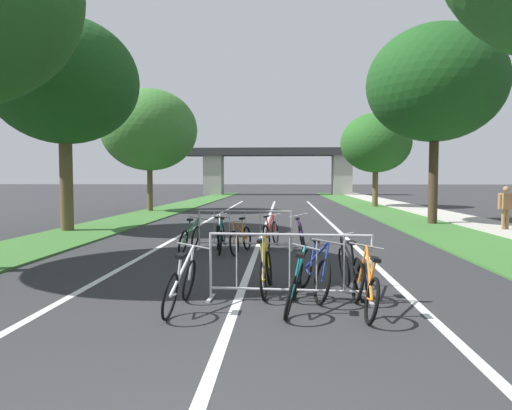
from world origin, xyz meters
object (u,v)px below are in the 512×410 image
crowd_barrier_nearest (290,268)px  pedestrian_waiting (506,204)px  tree_right_pine_far (435,84)px  bicycle_orange_10 (241,239)px  bicycle_green_9 (190,238)px  bicycle_white_3 (181,285)px  tree_left_pine_near (149,130)px  bicycle_orange_0 (365,288)px  bicycle_silver_7 (221,234)px  bicycle_yellow_5 (266,271)px  bicycle_purple_2 (301,234)px  tree_right_maple_mid (376,143)px  bicycle_black_8 (351,270)px  bicycle_teal_11 (220,238)px  bicycle_blue_4 (314,272)px  tree_left_oak_mid (64,82)px  bicycle_red_6 (271,234)px  crowd_barrier_second (245,230)px  bicycle_teal_1 (295,286)px

crowd_barrier_nearest → pedestrian_waiting: (7.81, 9.81, 0.46)m
tree_right_pine_far → bicycle_orange_10: bearing=-133.2°
bicycle_green_9 → bicycle_white_3: bearing=-74.1°
tree_left_pine_near → crowd_barrier_nearest: tree_left_pine_near is taller
bicycle_orange_0 → crowd_barrier_nearest: bearing=152.0°
bicycle_silver_7 → tree_left_pine_near: bearing=111.9°
bicycle_yellow_5 → bicycle_orange_0: bearing=-34.0°
tree_left_pine_near → bicycle_purple_2: (8.10, -13.29, -4.27)m
tree_right_maple_mid → bicycle_black_8: size_ratio=3.58×
bicycle_orange_10 → bicycle_teal_11: bicycle_teal_11 is taller
crowd_barrier_nearest → bicycle_yellow_5: crowd_barrier_nearest is taller
bicycle_orange_0 → bicycle_blue_4: bearing=125.3°
bicycle_orange_0 → bicycle_purple_2: 6.13m
bicycle_blue_4 → bicycle_black_8: bearing=-178.3°
crowd_barrier_nearest → bicycle_silver_7: bearing=108.1°
bicycle_silver_7 → bicycle_green_9: size_ratio=0.95×
tree_left_oak_mid → bicycle_silver_7: tree_left_oak_mid is taller
tree_left_oak_mid → bicycle_orange_0: bearing=-46.8°
bicycle_yellow_5 → bicycle_black_8: bicycle_black_8 is taller
tree_left_pine_near → bicycle_purple_2: size_ratio=4.24×
tree_right_maple_mid → bicycle_black_8: (-4.95, -23.14, -3.83)m
bicycle_silver_7 → bicycle_black_8: 5.81m
tree_right_pine_far → bicycle_purple_2: (-5.63, -6.63, -5.33)m
tree_right_pine_far → bicycle_black_8: bearing=-113.3°
bicycle_white_3 → bicycle_blue_4: bicycle_blue_4 is taller
bicycle_red_6 → bicycle_silver_7: 1.39m
bicycle_purple_2 → bicycle_yellow_5: (-0.78, -5.01, -0.02)m
crowd_barrier_second → bicycle_teal_1: crowd_barrier_second is taller
bicycle_orange_10 → pedestrian_waiting: (8.98, 5.29, 0.63)m
bicycle_orange_0 → pedestrian_waiting: pedestrian_waiting is taller
bicycle_orange_0 → bicycle_teal_11: size_ratio=1.02×
bicycle_black_8 → tree_right_pine_far: bearing=60.9°
crowd_barrier_nearest → bicycle_blue_4: 0.56m
bicycle_teal_1 → bicycle_teal_11: (-1.79, 5.07, 0.01)m
bicycle_red_6 → bicycle_orange_0: bearing=-64.7°
crowd_barrier_nearest → bicycle_teal_1: (0.07, -0.46, -0.18)m
tree_right_pine_far → pedestrian_waiting: bearing=-52.9°
tree_right_maple_mid → bicycle_white_3: 25.63m
pedestrian_waiting → crowd_barrier_nearest: bearing=34.6°
tree_right_pine_far → bicycle_teal_1: tree_right_pine_far is taller
bicycle_teal_1 → bicycle_white_3: (-1.63, -0.08, 0.02)m
bicycle_black_8 → bicycle_teal_11: size_ratio=1.07×
crowd_barrier_second → bicycle_teal_11: size_ratio=1.57×
bicycle_silver_7 → crowd_barrier_second: bearing=-39.5°
tree_left_pine_near → bicycle_white_3: tree_left_pine_near is taller
bicycle_teal_1 → tree_left_pine_near: bearing=119.7°
bicycle_red_6 → bicycle_teal_1: bearing=-73.5°
bicycle_teal_1 → tree_right_pine_far: bearing=72.5°
bicycle_yellow_5 → bicycle_orange_10: (-0.78, 3.99, -0.00)m
crowd_barrier_second → bicycle_teal_1: 5.63m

